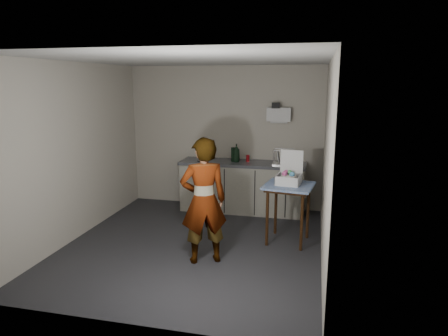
% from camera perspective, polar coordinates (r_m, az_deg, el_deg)
% --- Properties ---
extents(ground, '(4.00, 4.00, 0.00)m').
position_cam_1_polar(ground, '(5.91, -4.34, -10.86)').
color(ground, '#26252A').
rests_on(ground, ground).
extents(wall_back, '(3.60, 0.02, 2.60)m').
position_cam_1_polar(wall_back, '(7.43, 0.07, 4.39)').
color(wall_back, beige).
rests_on(wall_back, ground).
extents(wall_right, '(0.02, 4.00, 2.60)m').
position_cam_1_polar(wall_right, '(5.28, 14.30, 0.77)').
color(wall_right, beige).
rests_on(wall_right, ground).
extents(wall_left, '(0.02, 4.00, 2.60)m').
position_cam_1_polar(wall_left, '(6.30, -20.29, 2.20)').
color(wall_left, beige).
rests_on(wall_left, ground).
extents(ceiling, '(3.60, 4.00, 0.01)m').
position_cam_1_polar(ceiling, '(5.44, -4.80, 15.14)').
color(ceiling, silver).
rests_on(ceiling, wall_back).
extents(kitchen_counter, '(2.24, 0.62, 0.91)m').
position_cam_1_polar(kitchen_counter, '(7.24, 2.64, -2.88)').
color(kitchen_counter, black).
rests_on(kitchen_counter, ground).
extents(wall_shelf, '(0.42, 0.18, 0.37)m').
position_cam_1_polar(wall_shelf, '(7.15, 7.84, 7.57)').
color(wall_shelf, white).
rests_on(wall_shelf, ground).
extents(side_table, '(0.76, 0.76, 0.87)m').
position_cam_1_polar(side_table, '(5.83, 9.25, -3.42)').
color(side_table, '#3C1E0D').
rests_on(side_table, ground).
extents(standing_man, '(0.72, 0.62, 1.65)m').
position_cam_1_polar(standing_man, '(5.12, -2.92, -4.72)').
color(standing_man, '#B2A593').
rests_on(standing_man, ground).
extents(soap_bottle, '(0.14, 0.14, 0.32)m').
position_cam_1_polar(soap_bottle, '(7.11, 1.79, 2.16)').
color(soap_bottle, black).
rests_on(soap_bottle, kitchen_counter).
extents(soda_can, '(0.06, 0.06, 0.12)m').
position_cam_1_polar(soda_can, '(7.17, 3.41, 1.39)').
color(soda_can, red).
rests_on(soda_can, kitchen_counter).
extents(dark_bottle, '(0.07, 0.07, 0.26)m').
position_cam_1_polar(dark_bottle, '(7.16, 1.31, 1.96)').
color(dark_bottle, black).
rests_on(dark_bottle, kitchen_counter).
extents(paper_towel, '(0.15, 0.15, 0.27)m').
position_cam_1_polar(paper_towel, '(7.17, -3.25, 1.98)').
color(paper_towel, black).
rests_on(paper_towel, kitchen_counter).
extents(dish_rack, '(0.38, 0.29, 0.27)m').
position_cam_1_polar(dish_rack, '(6.98, 8.49, 1.00)').
color(dish_rack, white).
rests_on(dish_rack, kitchen_counter).
extents(bakery_box, '(0.38, 0.39, 0.47)m').
position_cam_1_polar(bakery_box, '(5.83, 9.26, -1.23)').
color(bakery_box, white).
rests_on(bakery_box, side_table).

